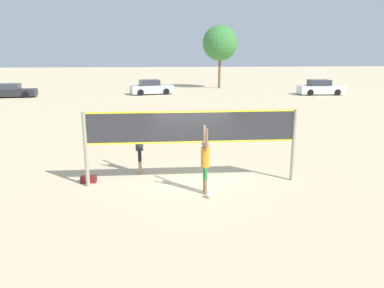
{
  "coord_description": "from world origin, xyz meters",
  "views": [
    {
      "loc": [
        -1.07,
        -12.18,
        4.41
      ],
      "look_at": [
        0.0,
        0.0,
        1.38
      ],
      "focal_mm": 35.0,
      "sensor_mm": 36.0,
      "label": 1
    }
  ],
  "objects": [
    {
      "name": "ground_plane",
      "position": [
        0.0,
        0.0,
        0.0
      ],
      "size": [
        200.0,
        200.0,
        0.0
      ],
      "primitive_type": "plane",
      "color": "beige"
    },
    {
      "name": "volleyball_net",
      "position": [
        0.0,
        0.0,
        1.75
      ],
      "size": [
        7.17,
        0.13,
        2.52
      ],
      "color": "gray",
      "rests_on": "ground_plane"
    },
    {
      "name": "player_spiker",
      "position": [
        0.33,
        -0.98,
        1.14
      ],
      "size": [
        0.28,
        0.71,
        2.17
      ],
      "rotation": [
        0.0,
        0.0,
        1.57
      ],
      "color": "#8C664C",
      "rests_on": "ground_plane"
    },
    {
      "name": "player_blocker",
      "position": [
        -1.83,
        1.22,
        1.15
      ],
      "size": [
        0.28,
        0.71,
        2.18
      ],
      "rotation": [
        0.0,
        0.0,
        -1.57
      ],
      "color": "tan",
      "rests_on": "ground_plane"
    },
    {
      "name": "volleyball",
      "position": [
        0.42,
        -1.42,
        0.11
      ],
      "size": [
        0.22,
        0.22,
        0.22
      ],
      "color": "silver",
      "rests_on": "ground_plane"
    },
    {
      "name": "gear_bag",
      "position": [
        -3.57,
        0.37,
        0.12
      ],
      "size": [
        0.53,
        0.29,
        0.23
      ],
      "color": "maroon",
      "rests_on": "ground_plane"
    },
    {
      "name": "parked_car_near",
      "position": [
        -1.89,
        27.88,
        0.68
      ],
      "size": [
        4.69,
        2.7,
        1.52
      ],
      "rotation": [
        0.0,
        0.0,
        0.24
      ],
      "color": "#B7B7BC",
      "rests_on": "ground_plane"
    },
    {
      "name": "parked_car_mid",
      "position": [
        15.8,
        25.93,
        0.69
      ],
      "size": [
        4.67,
        1.97,
        1.55
      ],
      "rotation": [
        0.0,
        0.0,
        -0.02
      ],
      "color": "silver",
      "rests_on": "ground_plane"
    },
    {
      "name": "parked_car_far",
      "position": [
        -15.73,
        26.41,
        0.6
      ],
      "size": [
        4.85,
        2.25,
        1.34
      ],
      "rotation": [
        0.0,
        0.0,
        0.11
      ],
      "color": "#232328",
      "rests_on": "ground_plane"
    },
    {
      "name": "tree_left_cluster",
      "position": [
        6.36,
        34.02,
        5.39
      ],
      "size": [
        4.21,
        4.21,
        7.51
      ],
      "color": "brown",
      "rests_on": "ground_plane"
    }
  ]
}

